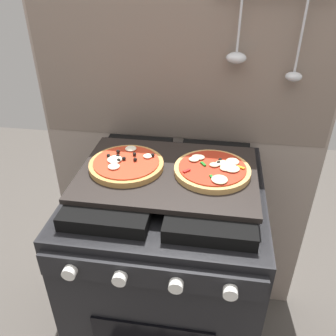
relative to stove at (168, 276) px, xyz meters
name	(u,v)px	position (x,y,z in m)	size (l,w,h in m)	color
kitchen_backsplash	(181,155)	(0.00, 0.34, 0.34)	(1.10, 0.09, 1.55)	gray
stove	(168,276)	(0.00, 0.00, 0.00)	(0.60, 0.64, 0.90)	black
baking_tray	(168,173)	(0.00, 0.00, 0.46)	(0.54, 0.38, 0.02)	black
pizza_left	(126,165)	(-0.13, 0.00, 0.48)	(0.23, 0.23, 0.03)	#C18947
pizza_right	(213,170)	(0.14, 0.01, 0.48)	(0.23, 0.23, 0.03)	tan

